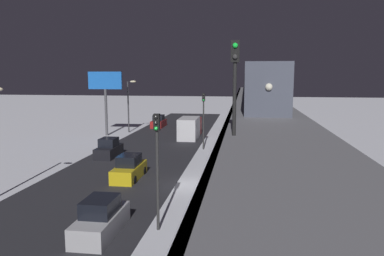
% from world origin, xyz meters
% --- Properties ---
extents(ground_plane, '(240.00, 240.00, 0.00)m').
position_xyz_m(ground_plane, '(0.00, 0.00, 0.00)').
color(ground_plane, white).
extents(avenue_asphalt, '(11.00, 105.46, 0.01)m').
position_xyz_m(avenue_asphalt, '(6.30, 0.00, 0.00)').
color(avenue_asphalt, '#28282D').
rests_on(avenue_asphalt, ground_plane).
extents(elevated_railway, '(5.00, 105.46, 5.84)m').
position_xyz_m(elevated_railway, '(-5.70, -0.00, 5.05)').
color(elevated_railway, slate).
rests_on(elevated_railway, ground_plane).
extents(subway_train, '(2.94, 55.47, 3.40)m').
position_xyz_m(subway_train, '(-5.79, -23.11, 7.62)').
color(subway_train, '#4C5160').
rests_on(subway_train, elevated_railway).
extents(rail_signal, '(0.36, 0.41, 4.00)m').
position_xyz_m(rail_signal, '(-3.93, 11.49, 8.57)').
color(rail_signal, black).
rests_on(rail_signal, elevated_railway).
extents(sedan_yellow, '(1.91, 4.57, 1.97)m').
position_xyz_m(sedan_yellow, '(4.90, -1.14, 0.78)').
color(sedan_yellow, gold).
rests_on(sedan_yellow, ground_plane).
extents(sedan_silver, '(1.80, 4.45, 1.97)m').
position_xyz_m(sedan_silver, '(3.10, 9.37, 0.80)').
color(sedan_silver, '#B2B2B7').
rests_on(sedan_silver, ground_plane).
extents(sedan_red, '(1.80, 4.41, 1.97)m').
position_xyz_m(sedan_red, '(9.50, -31.14, 0.80)').
color(sedan_red, '#A51E1E').
rests_on(sedan_red, ground_plane).
extents(sedan_black, '(1.80, 4.11, 1.97)m').
position_xyz_m(sedan_black, '(9.50, -8.67, 0.80)').
color(sedan_black, black).
rests_on(sedan_black, ground_plane).
extents(delivery_van, '(2.40, 7.40, 2.80)m').
position_xyz_m(delivery_van, '(2.90, -21.69, 1.35)').
color(delivery_van, '#A51E1E').
rests_on(delivery_van, ground_plane).
extents(traffic_light_near, '(0.32, 0.44, 6.40)m').
position_xyz_m(traffic_light_near, '(0.20, 8.44, 4.20)').
color(traffic_light_near, '#2D2D2D').
rests_on(traffic_light_near, ground_plane).
extents(traffic_light_mid, '(0.32, 0.44, 6.40)m').
position_xyz_m(traffic_light_mid, '(0.20, -13.93, 4.20)').
color(traffic_light_mid, '#2D2D2D').
rests_on(traffic_light_mid, ground_plane).
extents(commercial_billboard, '(4.80, 0.36, 8.90)m').
position_xyz_m(commercial_billboard, '(14.77, -21.74, 6.83)').
color(commercial_billboard, '#4C4C51').
rests_on(commercial_billboard, ground_plane).
extents(street_lamp_far, '(1.35, 0.44, 7.65)m').
position_xyz_m(street_lamp_far, '(12.37, -25.00, 4.81)').
color(street_lamp_far, '#38383D').
rests_on(street_lamp_far, ground_plane).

